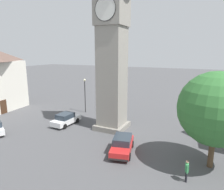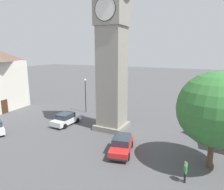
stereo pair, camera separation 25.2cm
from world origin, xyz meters
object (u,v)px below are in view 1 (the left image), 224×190
(car_red_corner, at_px, (66,119))
(pedestrian, at_px, (187,169))
(lamp_post, at_px, (85,90))
(road_sign, at_px, (106,100))
(car_blue_kerb, at_px, (122,145))
(tree, at_px, (216,109))
(clock_tower, at_px, (112,20))

(car_red_corner, distance_m, pedestrian, 16.15)
(lamp_post, bearing_deg, road_sign, 29.90)
(car_blue_kerb, bearing_deg, car_red_corner, 159.61)
(tree, xyz_separation_m, lamp_post, (-17.55, 8.29, -1.42))
(pedestrian, distance_m, road_sign, 18.44)
(pedestrian, xyz_separation_m, lamp_post, (-16.02, 11.18, 2.46))
(clock_tower, xyz_separation_m, tree, (10.91, -4.12, -7.71))
(car_blue_kerb, xyz_separation_m, lamp_post, (-10.16, 9.20, 2.71))
(car_blue_kerb, height_order, road_sign, road_sign)
(car_red_corner, bearing_deg, tree, -8.72)
(car_blue_kerb, relative_size, car_red_corner, 1.06)
(clock_tower, distance_m, road_sign, 12.75)
(clock_tower, height_order, lamp_post, clock_tower)
(clock_tower, bearing_deg, car_blue_kerb, -54.95)
(pedestrian, relative_size, tree, 0.22)
(road_sign, bearing_deg, lamp_post, -150.10)
(clock_tower, relative_size, tree, 2.76)
(pedestrian, bearing_deg, clock_tower, 143.21)
(car_blue_kerb, distance_m, car_red_corner, 9.97)
(lamp_post, bearing_deg, car_blue_kerb, -42.15)
(clock_tower, bearing_deg, road_sign, 124.39)
(lamp_post, xyz_separation_m, road_sign, (2.71, 1.56, -1.57))
(tree, bearing_deg, car_blue_kerb, -172.98)
(car_blue_kerb, bearing_deg, road_sign, 124.70)
(tree, relative_size, road_sign, 2.79)
(clock_tower, relative_size, lamp_post, 4.13)
(tree, bearing_deg, car_red_corner, 171.28)
(pedestrian, relative_size, road_sign, 0.60)
(clock_tower, height_order, road_sign, clock_tower)
(car_blue_kerb, bearing_deg, tree, 7.02)
(pedestrian, bearing_deg, road_sign, 136.22)
(clock_tower, xyz_separation_m, lamp_post, (-6.64, 4.17, -9.13))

